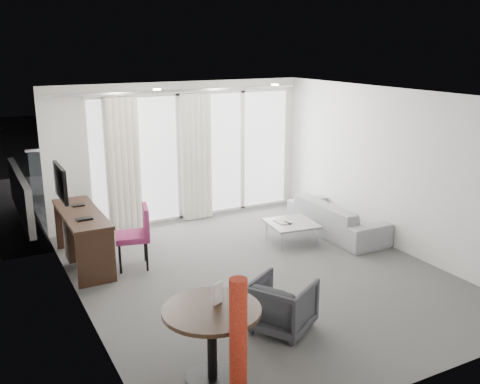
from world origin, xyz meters
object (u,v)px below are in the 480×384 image
tub_armchair (282,305)px  rattan_chair_a (196,181)px  sofa (337,217)px  rattan_chair_b (213,167)px  desk (83,238)px  coffee_table (291,232)px  red_lamp (238,346)px  round_table (212,344)px  desk_chair (132,237)px

tub_armchair → rattan_chair_a: size_ratio=0.94×
sofa → rattan_chair_b: bearing=5.4°
desk → coffee_table: desk is taller
red_lamp → sofa: bearing=42.2°
red_lamp → rattan_chair_b: size_ratio=1.70×
desk → rattan_chair_a: 3.98m
round_table → desk: bearing=98.1°
red_lamp → sofa: 5.08m
desk_chair → rattan_chair_b: size_ratio=1.24×
sofa → rattan_chair_a: rattan_chair_a is taller
desk_chair → sofa: desk_chair is taller
sofa → rattan_chair_a: 3.55m
round_table → rattan_chair_a: round_table is taller
round_table → rattan_chair_a: size_ratio=1.35×
desk → red_lamp: size_ratio=1.36×
desk_chair → rattan_chair_b: (3.24, 4.08, -0.09)m
sofa → round_table: bearing=127.3°
round_table → red_lamp: size_ratio=0.75×
coffee_table → rattan_chair_b: size_ratio=1.01×
desk → rattan_chair_b: 5.30m
round_table → tub_armchair: (1.13, 0.50, -0.08)m
red_lamp → tub_armchair: (1.12, 1.03, -0.34)m
round_table → red_lamp: bearing=-88.3°
desk → red_lamp: 4.12m
desk_chair → sofa: 3.65m
red_lamp → round_table: bearing=91.7°
coffee_table → sofa: bearing=-0.4°
red_lamp → rattan_chair_a: bearing=69.9°
tub_armchair → rattan_chair_b: size_ratio=0.89×
desk → rattan_chair_a: desk is taller
coffee_table → rattan_chair_b: (0.55, 4.30, 0.21)m
sofa → rattan_chair_a: bearing=21.2°
desk → tub_armchair: size_ratio=2.60×
sofa → tub_armchair: bearing=132.0°
desk → rattan_chair_a: bearing=41.4°
sofa → rattan_chair_b: size_ratio=2.65×
rattan_chair_b → red_lamp: bearing=-132.6°
round_table → coffee_table: round_table is taller
sofa → coffee_table: bearing=89.6°
red_lamp → rattan_chair_b: bearing=66.6°
desk → tub_armchair: 3.46m
sofa → rattan_chair_b: rattan_chair_b is taller
coffee_table → sofa: sofa is taller
desk_chair → red_lamp: red_lamp is taller
desk → rattan_chair_b: desk is taller
rattan_chair_a → desk_chair: bearing=-115.3°
tub_armchair → rattan_chair_a: 5.84m
desk → coffee_table: size_ratio=2.30×
coffee_table → sofa: size_ratio=0.38×
desk_chair → tub_armchair: (1.01, -2.60, -0.16)m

